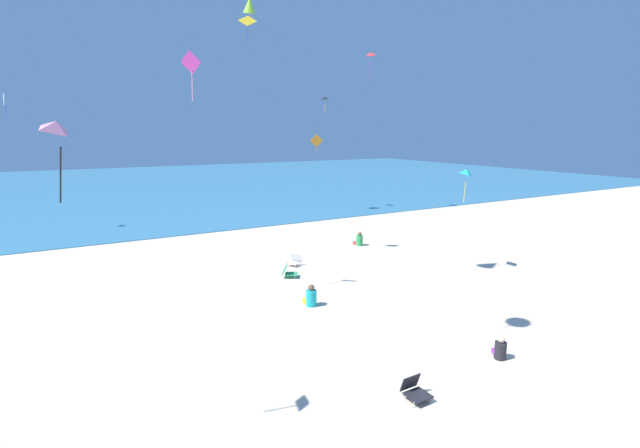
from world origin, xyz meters
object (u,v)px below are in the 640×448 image
object	(u,v)px
beach_chair_far_left	(295,260)
person_3	(500,350)
beach_chair_near_camera	(415,390)
kite_magenta	(191,64)
kite_red	(371,54)
kite_teal	(466,172)
kite_orange	(316,141)
kite_yellow	(247,20)
beach_chair_mid_beach	(288,272)
kite_pink	(57,128)
person_0	(359,240)
person_4	(311,298)
kite_lime	(249,5)
kite_black	(325,98)
kite_white	(4,101)

from	to	relation	value
beach_chair_far_left	person_3	size ratio (longest dim) A/B	1.12
beach_chair_near_camera	kite_magenta	size ratio (longest dim) A/B	0.38
kite_red	kite_teal	bearing A→B (deg)	-109.80
person_3	kite_orange	world-z (taller)	kite_orange
kite_yellow	kite_magenta	world-z (taller)	kite_yellow
beach_chair_mid_beach	kite_magenta	bearing A→B (deg)	-137.03
beach_chair_near_camera	kite_pink	bearing A→B (deg)	-105.06
beach_chair_far_left	person_0	world-z (taller)	person_0
beach_chair_far_left	person_0	bearing A→B (deg)	170.09
beach_chair_mid_beach	person_3	distance (m)	9.87
beach_chair_mid_beach	kite_yellow	xyz separation A→B (m)	(-0.32, 3.27, 11.10)
person_4	beach_chair_mid_beach	bearing A→B (deg)	-10.42
beach_chair_near_camera	beach_chair_far_left	distance (m)	11.76
kite_red	kite_lime	distance (m)	9.41
beach_chair_far_left	kite_teal	size ratio (longest dim) A/B	0.52
beach_chair_far_left	kite_yellow	size ratio (longest dim) A/B	0.73
beach_chair_mid_beach	person_4	size ratio (longest dim) A/B	1.06
kite_magenta	kite_lime	distance (m)	18.28
kite_pink	kite_yellow	size ratio (longest dim) A/B	1.38
kite_magenta	kite_black	xyz separation A→B (m)	(14.27, 15.35, 0.27)
person_0	person_3	world-z (taller)	person_0
beach_chair_far_left	person_3	bearing A→B (deg)	65.86
kite_pink	kite_lime	distance (m)	27.00
person_4	kite_pink	xyz separation A→B (m)	(-7.62, -4.91, 6.14)
person_4	kite_white	xyz separation A→B (m)	(-10.22, 19.70, 7.90)
kite_pink	kite_black	distance (m)	29.38
person_4	kite_yellow	world-z (taller)	kite_yellow
beach_chair_mid_beach	kite_teal	distance (m)	9.08
person_4	kite_white	bearing A→B (deg)	28.80
person_3	kite_yellow	distance (m)	17.21
kite_red	kite_yellow	bearing A→B (deg)	-146.73
beach_chair_mid_beach	person_3	size ratio (longest dim) A/B	1.26
person_3	kite_magenta	size ratio (longest dim) A/B	0.41
kite_red	person_4	bearing A→B (deg)	-131.34
kite_black	kite_lime	bearing A→B (deg)	-178.07
person_4	kite_black	world-z (taller)	kite_black
kite_pink	kite_orange	size ratio (longest dim) A/B	1.07
beach_chair_mid_beach	kite_magenta	size ratio (longest dim) A/B	0.52
kite_orange	kite_lime	world-z (taller)	kite_lime
person_3	kite_teal	xyz separation A→B (m)	(5.23, 6.47, 4.36)
kite_black	person_4	bearing A→B (deg)	-121.55
kite_orange	person_0	bearing A→B (deg)	-106.95
kite_red	person_0	bearing A→B (deg)	-127.91
kite_yellow	kite_black	size ratio (longest dim) A/B	0.91
person_3	beach_chair_near_camera	bearing A→B (deg)	128.77
beach_chair_mid_beach	kite_white	distance (m)	21.15
kite_black	kite_yellow	bearing A→B (deg)	-133.56
kite_red	kite_pink	size ratio (longest dim) A/B	1.20
beach_chair_far_left	person_0	size ratio (longest dim) A/B	0.97
beach_chair_mid_beach	kite_pink	world-z (taller)	kite_pink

